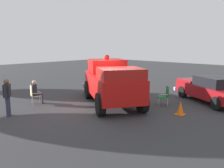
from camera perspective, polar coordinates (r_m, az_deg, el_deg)
name	(u,v)px	position (r m, az deg, el deg)	size (l,w,h in m)	color
ground_plane	(107,109)	(11.49, -1.21, -6.13)	(60.00, 60.00, 0.00)	#333335
vintage_fire_truck	(111,82)	(12.22, -0.28, 0.58)	(4.99, 6.20, 2.59)	black
classic_hot_rod	(211,89)	(13.77, 23.34, -1.09)	(3.80, 4.70, 1.46)	black
lawn_chair_near_truck	(34,93)	(12.90, -18.90, -2.20)	(0.63, 0.63, 1.02)	#B7BABF
lawn_chair_by_car	(165,94)	(12.27, 13.07, -2.52)	(0.69, 0.69, 1.02)	#B7BABF
spectator_seated	(36,91)	(12.90, -18.34, -1.69)	(0.62, 0.52, 1.29)	#383842
spectator_standing	(7,95)	(11.10, -24.62, -2.48)	(0.45, 0.59, 1.68)	#2D334C
traffic_cone	(180,108)	(10.89, 16.67, -5.77)	(0.40, 0.40, 0.64)	orange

